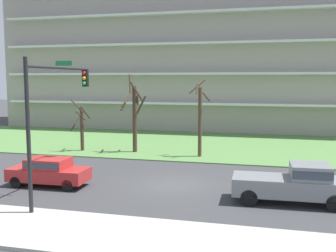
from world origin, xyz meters
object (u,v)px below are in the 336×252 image
Objects in this scene: tree_center at (200,119)px; traffic_signal_mast at (52,105)px; tree_left at (134,114)px; sedan_red_near_left at (49,171)px; tree_far_left at (81,126)px; pickup_gray_center_left at (295,183)px.

traffic_signal_mast reaches higher than tree_center.
sedan_red_near_left is at bearing -97.09° from tree_left.
tree_far_left is 4.57m from tree_left.
pickup_gray_center_left is 0.79× the size of traffic_signal_mast.
tree_far_left is 0.68× the size of tree_left.
pickup_gray_center_left is 12.13m from traffic_signal_mast.
pickup_gray_center_left is at bearing -42.61° from tree_left.
tree_far_left reaches higher than sedan_red_near_left.
tree_center is (5.43, -0.63, -0.18)m from tree_left.
tree_left is 0.92× the size of traffic_signal_mast.
tree_far_left is at bearing 110.85° from traffic_signal_mast.
traffic_signal_mast is at bearing -55.89° from sedan_red_near_left.
pickup_gray_center_left is at bearing -32.53° from tree_far_left.
pickup_gray_center_left is at bearing -1.10° from sedan_red_near_left.
tree_center reaches higher than tree_far_left.
tree_far_left is 14.12m from traffic_signal_mast.
sedan_red_near_left is 0.81× the size of pickup_gray_center_left.
tree_left is 11.14m from sedan_red_near_left.
sedan_red_near_left is 5.01m from traffic_signal_mast.
pickup_gray_center_left is (13.11, 0.01, 0.14)m from sedan_red_near_left.
traffic_signal_mast reaches higher than tree_left.
tree_center is at bearing 55.28° from sedan_red_near_left.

